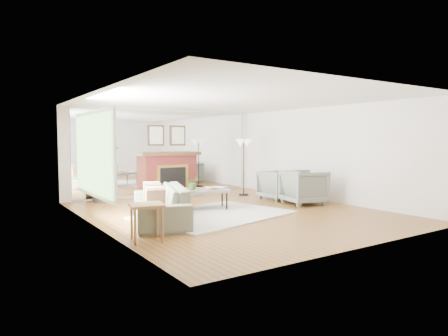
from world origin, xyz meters
TOP-DOWN VIEW (x-y plane):
  - ground at (0.00, 0.00)m, footprint 7.00×7.00m
  - wall_left at (-2.99, 0.00)m, footprint 0.02×7.00m
  - wall_right at (2.99, 0.00)m, footprint 0.02×7.00m
  - wall_back at (0.00, 3.49)m, footprint 6.00×0.02m
  - mirror_panel at (0.00, 3.47)m, footprint 5.40×0.04m
  - window_panel at (-2.96, 0.40)m, footprint 0.04×2.40m
  - fireplace at (0.00, 3.26)m, footprint 1.85×0.83m
  - area_rug at (-0.57, -0.12)m, footprint 3.51×2.86m
  - coffee_table at (-0.44, 0.61)m, footprint 1.39×1.10m
  - sofa at (-1.80, -0.04)m, footprint 1.70×2.60m
  - armchair_back at (2.11, 0.92)m, footprint 0.91×0.89m
  - armchair_front at (2.11, -0.07)m, footprint 1.11×1.09m
  - side_table at (-2.61, -1.33)m, footprint 0.63×0.63m
  - potted_ficus at (-2.01, 3.10)m, footprint 0.97×0.97m
  - floor_lamp at (1.83, 2.12)m, footprint 0.54×0.30m
  - tabletop_plant at (-0.66, 0.69)m, footprint 0.33×0.30m
  - fruit_bowl at (-0.32, 0.46)m, footprint 0.26×0.26m
  - book at (-0.08, 0.57)m, footprint 0.35×0.38m

SIDE VIEW (x-z plane):
  - ground at x=0.00m, z-range 0.00..0.00m
  - area_rug at x=-0.57m, z-range 0.00..0.03m
  - sofa at x=-1.80m, z-range 0.00..0.71m
  - armchair_back at x=2.11m, z-range 0.00..0.79m
  - armchair_front at x=2.11m, z-range 0.00..0.87m
  - coffee_table at x=-0.44m, z-range 0.20..0.69m
  - book at x=-0.08m, z-range 0.49..0.51m
  - side_table at x=-2.61m, z-range 0.20..0.80m
  - fruit_bowl at x=-0.32m, z-range 0.49..0.55m
  - tabletop_plant at x=-0.66m, z-range 0.49..0.80m
  - fireplace at x=0.00m, z-range -0.37..1.68m
  - potted_ficus at x=-2.01m, z-range 0.06..1.82m
  - wall_left at x=-2.99m, z-range 0.00..2.50m
  - wall_right at x=2.99m, z-range 0.00..2.50m
  - wall_back at x=0.00m, z-range 0.00..2.50m
  - mirror_panel at x=0.00m, z-range 0.05..2.45m
  - window_panel at x=-2.96m, z-range 0.60..2.10m
  - floor_lamp at x=1.83m, z-range 0.58..2.23m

